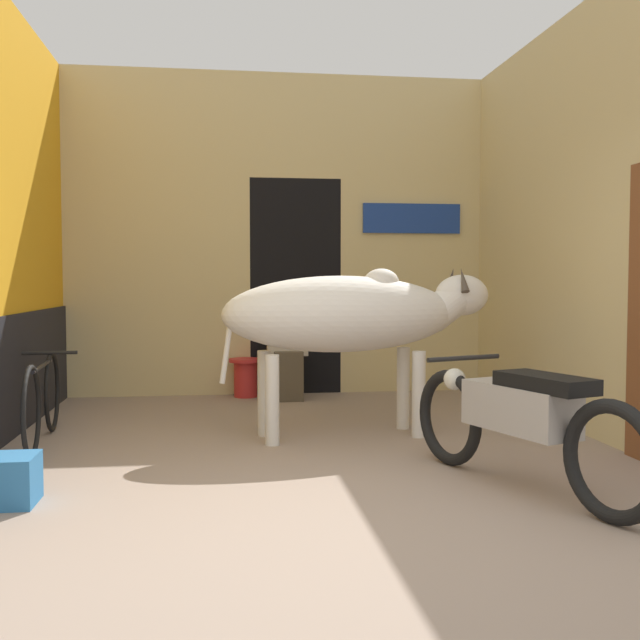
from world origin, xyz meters
TOP-DOWN VIEW (x-y plane):
  - ground_plane at (0.00, 0.00)m, footprint 30.00×30.00m
  - wall_back_with_doorway at (0.08, 4.84)m, footprint 4.65×0.93m
  - wall_right_with_door at (2.41, 2.24)m, footprint 0.22×4.59m
  - cow at (0.41, 2.23)m, footprint 2.30×0.87m
  - motorcycle_near at (1.14, 0.53)m, footprint 0.84×1.97m
  - bicycle at (-2.02, 2.27)m, footprint 0.44×1.67m
  - shopkeeper_seated at (0.06, 4.16)m, footprint 0.43×0.33m
  - plastic_stool at (-0.38, 4.40)m, footprint 0.36×0.36m

SIDE VIEW (x-z plane):
  - ground_plane at x=0.00m, z-range 0.00..0.00m
  - plastic_stool at x=-0.38m, z-range 0.02..0.43m
  - bicycle at x=-2.02m, z-range 0.00..0.69m
  - motorcycle_near at x=1.14m, z-range 0.06..0.83m
  - shopkeeper_seated at x=0.06m, z-range 0.02..1.16m
  - cow at x=0.41m, z-range 0.30..1.69m
  - wall_back_with_doorway at x=0.08m, z-range -0.21..3.35m
  - wall_right_with_door at x=2.41m, z-range -0.03..3.54m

